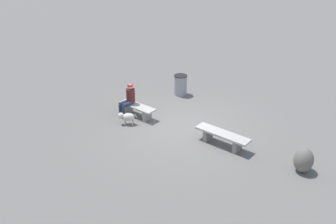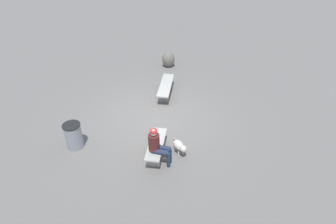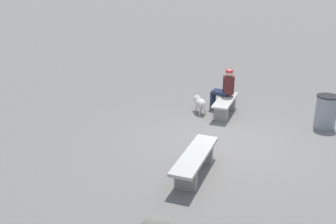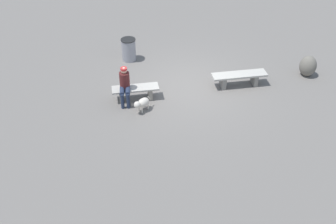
# 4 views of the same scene
# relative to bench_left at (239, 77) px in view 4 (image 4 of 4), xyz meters

# --- Properties ---
(ground) EXTENTS (210.00, 210.00, 0.06)m
(ground) POSITION_rel_bench_left_xyz_m (1.72, -0.28, -0.36)
(ground) COLOR slate
(bench_left) EXTENTS (1.89, 0.56, 0.46)m
(bench_left) POSITION_rel_bench_left_xyz_m (0.00, 0.00, 0.00)
(bench_left) COLOR gray
(bench_left) RESTS_ON ground
(bench_right) EXTENTS (1.53, 0.52, 0.45)m
(bench_right) POSITION_rel_bench_left_xyz_m (3.58, 0.02, -0.02)
(bench_right) COLOR gray
(bench_right) RESTS_ON ground
(seated_person) EXTENTS (0.40, 0.68, 1.22)m
(seated_person) POSITION_rel_bench_left_xyz_m (3.92, 0.11, 0.37)
(seated_person) COLOR #511E1E
(seated_person) RESTS_ON ground
(dog) EXTENTS (0.59, 0.50, 0.46)m
(dog) POSITION_rel_bench_left_xyz_m (3.48, 0.72, -0.02)
(dog) COLOR beige
(dog) RESTS_ON ground
(trash_bin) EXTENTS (0.55, 0.55, 0.86)m
(trash_bin) POSITION_rel_bench_left_xyz_m (3.42, -2.59, 0.11)
(trash_bin) COLOR gray
(trash_bin) RESTS_ON ground
(boulder) EXTENTS (0.72, 0.74, 0.76)m
(boulder) POSITION_rel_bench_left_xyz_m (-2.61, -0.10, 0.05)
(boulder) COLOR #6B665B
(boulder) RESTS_ON ground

